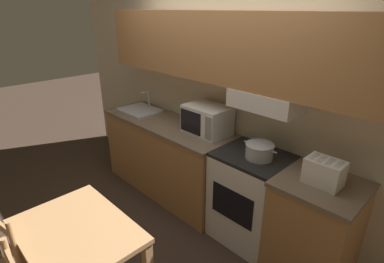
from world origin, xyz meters
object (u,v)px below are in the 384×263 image
object	(u,v)px
dining_table	(79,245)
stove_range	(250,197)
cooking_pot	(260,150)
toaster	(324,172)
sink_basin	(140,110)
microwave	(207,120)

from	to	relation	value
dining_table	stove_range	bearing A→B (deg)	76.85
cooking_pot	toaster	world-z (taller)	toaster
dining_table	cooking_pot	bearing A→B (deg)	74.20
cooking_pot	sink_basin	distance (m)	1.79
microwave	dining_table	bearing A→B (deg)	-79.85
cooking_pot	dining_table	xyz separation A→B (m)	(-0.42, -1.50, -0.35)
toaster	microwave	bearing A→B (deg)	175.38
dining_table	toaster	bearing A→B (deg)	56.23
cooking_pot	sink_basin	world-z (taller)	sink_basin
cooking_pot	microwave	world-z (taller)	microwave
toaster	dining_table	xyz separation A→B (m)	(-0.99, -1.48, -0.38)
toaster	sink_basin	world-z (taller)	sink_basin
microwave	sink_basin	size ratio (longest dim) A/B	0.90
stove_range	dining_table	size ratio (longest dim) A/B	1.04
toaster	stove_range	bearing A→B (deg)	176.96
stove_range	sink_basin	xyz separation A→B (m)	(-1.72, -0.02, 0.47)
stove_range	cooking_pot	world-z (taller)	cooking_pot
microwave	sink_basin	world-z (taller)	microwave
cooking_pot	toaster	xyz separation A→B (m)	(0.57, -0.01, 0.03)
sink_basin	dining_table	bearing A→B (deg)	-47.63
stove_range	dining_table	xyz separation A→B (m)	(-0.35, -1.52, 0.18)
cooking_pot	dining_table	bearing A→B (deg)	-105.80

